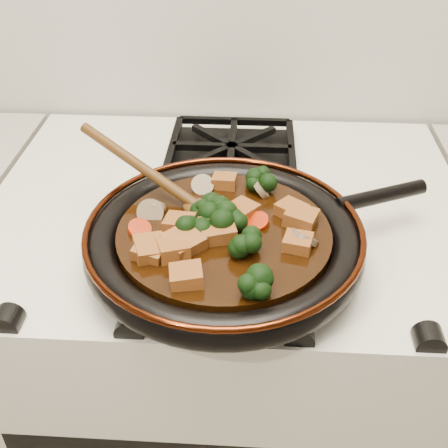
{
  "coord_description": "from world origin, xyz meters",
  "views": [
    {
      "loc": [
        0.04,
        0.95,
        1.4
      ],
      "look_at": [
        0.0,
        1.54,
        0.97
      ],
      "focal_mm": 45.0,
      "sensor_mm": 36.0,
      "label": 1
    }
  ],
  "objects": [
    {
      "name": "stove",
      "position": [
        0.0,
        1.69,
        0.45
      ],
      "size": [
        0.76,
        0.6,
        0.9
      ],
      "primitive_type": "cube",
      "color": "silver",
      "rests_on": "ground"
    },
    {
      "name": "burner_grate_front",
      "position": [
        0.0,
        1.55,
        0.91
      ],
      "size": [
        0.23,
        0.23,
        0.03
      ],
      "primitive_type": null,
      "color": "black",
      "rests_on": "stove"
    },
    {
      "name": "burner_grate_back",
      "position": [
        0.0,
        1.83,
        0.91
      ],
      "size": [
        0.23,
        0.23,
        0.03
      ],
      "primitive_type": null,
      "color": "black",
      "rests_on": "stove"
    },
    {
      "name": "skillet",
      "position": [
        0.01,
        1.54,
        0.94
      ],
      "size": [
        0.47,
        0.37,
        0.05
      ],
      "rotation": [
        0.0,
        0.0,
        0.42
      ],
      "color": "black",
      "rests_on": "burner_grate_front"
    },
    {
      "name": "braising_sauce",
      "position": [
        0.0,
        1.54,
        0.95
      ],
      "size": [
        0.28,
        0.28,
        0.02
      ],
      "primitive_type": "cylinder",
      "color": "black",
      "rests_on": "skillet"
    },
    {
      "name": "tofu_cube_0",
      "position": [
        0.1,
        1.56,
        0.97
      ],
      "size": [
        0.05,
        0.05,
        0.03
      ],
      "primitive_type": "cube",
      "rotation": [
        0.0,
        -0.09,
        2.79
      ],
      "color": "brown",
      "rests_on": "braising_sauce"
    },
    {
      "name": "tofu_cube_1",
      "position": [
        -0.04,
        1.5,
        0.97
      ],
      "size": [
        0.06,
        0.06,
        0.03
      ],
      "primitive_type": "cube",
      "rotation": [
        0.1,
        -0.05,
        0.75
      ],
      "color": "brown",
      "rests_on": "braising_sauce"
    },
    {
      "name": "tofu_cube_2",
      "position": [
        0.03,
        1.57,
        0.97
      ],
      "size": [
        0.05,
        0.05,
        0.02
      ],
      "primitive_type": "cube",
      "rotation": [
        0.02,
        0.01,
        2.46
      ],
      "color": "brown",
      "rests_on": "braising_sauce"
    },
    {
      "name": "tofu_cube_3",
      "position": [
        -0.03,
        1.44,
        0.97
      ],
      "size": [
        0.05,
        0.04,
        0.02
      ],
      "primitive_type": "cube",
      "rotation": [
        -0.08,
        0.04,
        1.75
      ],
      "color": "brown",
      "rests_on": "braising_sauce"
    },
    {
      "name": "tofu_cube_4",
      "position": [
        -0.0,
        1.64,
        0.97
      ],
      "size": [
        0.04,
        0.03,
        0.02
      ],
      "primitive_type": "cube",
      "rotation": [
        0.07,
        0.04,
        3.05
      ],
      "color": "brown",
      "rests_on": "braising_sauce"
    },
    {
      "name": "tofu_cube_5",
      "position": [
        -0.06,
        1.49,
        0.97
      ],
      "size": [
        0.05,
        0.05,
        0.03
      ],
      "primitive_type": "cube",
      "rotation": [
        0.04,
        0.04,
        1.94
      ],
      "color": "brown",
      "rests_on": "braising_sauce"
    },
    {
      "name": "tofu_cube_6",
      "position": [
        -0.0,
        1.52,
        0.97
      ],
      "size": [
        0.05,
        0.05,
        0.03
      ],
      "primitive_type": "cube",
      "rotation": [
        0.04,
        -0.05,
        0.26
      ],
      "color": "brown",
      "rests_on": "braising_sauce"
    },
    {
      "name": "tofu_cube_7",
      "position": [
        0.1,
        1.51,
        0.97
      ],
      "size": [
        0.04,
        0.04,
        0.02
      ],
      "primitive_type": "cube",
      "rotation": [
        0.02,
        0.01,
        2.9
      ],
      "color": "brown",
      "rests_on": "braising_sauce"
    },
    {
      "name": "tofu_cube_8",
      "position": [
        -0.08,
        1.48,
        0.97
      ],
      "size": [
        0.05,
        0.05,
        0.03
      ],
      "primitive_type": "cube",
      "rotation": [
        0.08,
        -0.1,
        1.94
      ],
      "color": "brown",
      "rests_on": "braising_sauce"
    },
    {
      "name": "tofu_cube_9",
      "position": [
        -0.05,
        1.54,
        0.97
      ],
      "size": [
        0.04,
        0.04,
        0.02
      ],
      "primitive_type": "cube",
      "rotation": [
        0.04,
        0.05,
        2.99
      ],
      "color": "brown",
      "rests_on": "braising_sauce"
    },
    {
      "name": "tofu_cube_10",
      "position": [
        0.09,
        1.58,
        0.97
      ],
      "size": [
        0.05,
        0.05,
        0.02
      ],
      "primitive_type": "cube",
      "rotation": [
        0.01,
        0.03,
        2.44
      ],
      "color": "brown",
      "rests_on": "braising_sauce"
    },
    {
      "name": "tofu_cube_11",
      "position": [
        -0.08,
        1.48,
        0.97
      ],
      "size": [
        0.05,
        0.04,
        0.03
      ],
      "primitive_type": "cube",
      "rotation": [
        -0.1,
        -0.1,
        2.9
      ],
      "color": "brown",
      "rests_on": "braising_sauce"
    },
    {
      "name": "broccoli_floret_0",
      "position": [
        0.01,
        1.53,
        0.97
      ],
      "size": [
        0.09,
        0.09,
        0.06
      ],
      "primitive_type": null,
      "rotation": [
        0.0,
        -0.13,
        2.45
      ],
      "color": "black",
      "rests_on": "braising_sauce"
    },
    {
      "name": "broccoli_floret_1",
      "position": [
        0.05,
        1.64,
        0.97
      ],
      "size": [
        0.07,
        0.06,
        0.07
      ],
      "primitive_type": null,
      "rotation": [
        0.24,
        -0.0,
        1.57
      ],
      "color": "black",
      "rests_on": "braising_sauce"
    },
    {
      "name": "broccoli_floret_2",
      "position": [
        -0.0,
        1.56,
        0.97
      ],
      "size": [
        0.08,
        0.08,
        0.07
      ],
      "primitive_type": null,
      "rotation": [
        -0.13,
        0.15,
        1.31
      ],
      "color": "black",
      "rests_on": "braising_sauce"
    },
    {
      "name": "broccoli_floret_3",
      "position": [
        0.03,
        1.5,
        0.97
      ],
      "size": [
        0.08,
        0.09,
        0.07
      ],
      "primitive_type": null,
      "rotation": [
        -0.2,
        -0.08,
        2.58
      ],
      "color": "black",
      "rests_on": "braising_sauce"
    },
    {
      "name": "broccoli_floret_4",
      "position": [
        0.05,
        1.42,
        0.97
      ],
      "size": [
        0.08,
        0.09,
        0.07
      ],
      "primitive_type": null,
      "rotation": [
        -0.21,
        -0.13,
        2.83
      ],
      "color": "black",
      "rests_on": "braising_sauce"
    },
    {
      "name": "broccoli_floret_5",
      "position": [
        -0.02,
        1.56,
        0.97
      ],
      "size": [
        0.09,
        0.08,
        0.06
      ],
      "primitive_type": null,
      "rotation": [
        0.15,
        0.07,
        0.52
      ],
      "color": "black",
      "rests_on": "braising_sauce"
    },
    {
      "name": "broccoli_floret_6",
      "position": [
        -0.03,
        1.52,
        0.97
      ],
      "size": [
        0.09,
        0.08,
        0.07
      ],
      "primitive_type": null,
      "rotation": [
        0.21,
        0.19,
        1.03
      ],
      "color": "black",
      "rests_on": "braising_sauce"
    },
    {
      "name": "carrot_coin_0",
      "position": [
        -0.09,
        1.48,
        0.96
      ],
      "size": [
        0.03,
        0.03,
        0.02
      ],
      "primitive_type": "cylinder",
      "rotation": [
        0.2,
        0.31,
        0.0
      ],
      "color": "#A42004",
      "rests_on": "braising_sauce"
    },
    {
      "name": "carrot_coin_1",
      "position": [
        -0.11,
        1.53,
        0.96
      ],
      "size": [
        0.03,
        0.03,
        0.02
      ],
      "primitive_type": "cylinder",
      "rotation": [
        0.24,
        0.3,
        0.0
      ],
      "color": "#A42004",
      "rests_on": "braising_sauce"
    },
    {
      "name": "carrot_coin_2",
      "position": [
        0.05,
        1.55,
        0.96
      ],
      "size": [
        0.03,
        0.03,
        0.02
      ],
      "primitive_type": "cylinder",
      "rotation": [
        0.32,
        -0.3,
        0.0
      ],
      "color": "#A42004",
      "rests_on": "braising_sauce"
    },
    {
      "name": "carrot_coin_3",
      "position": [
        -0.04,
        1.52,
        0.96
      ],
      "size": [
        0.03,
        0.03,
        0.02
      ],
      "primitive_type": "cylinder",
      "rotation": [
        0.12,
        0.24,
        0.0
      ],
      "color": "#A42004",
      "rests_on": "braising_sauce"
    },
    {
      "name": "mushroom_slice_0",
      "position": [
        -0.09,
        1.57,
        0.97
      ],
      "size": [
        0.03,
        0.03,
        0.03
      ],
      "primitive_type": "cylinder",
      "rotation": [
        0.96,
        0.0,
        2.97
      ],
      "color": "brown",
      "rests_on": "braising_sauce"
    },
    {
      "name": "mushroom_slice_1",
      "position": [
        -0.03,
        1.63,
        0.97
      ],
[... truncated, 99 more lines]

